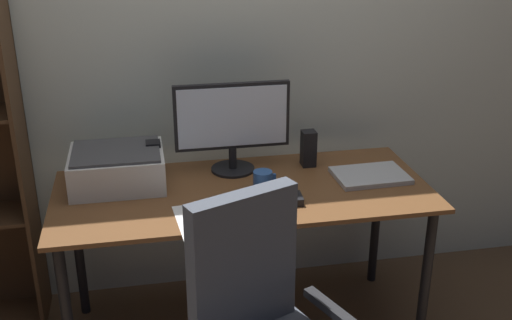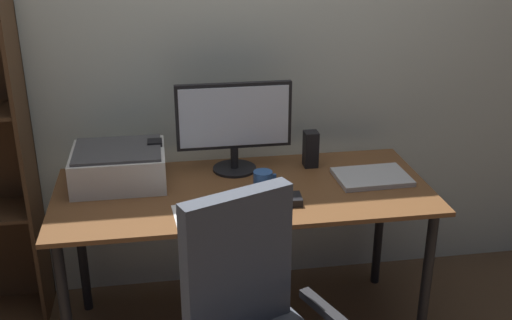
# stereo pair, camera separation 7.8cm
# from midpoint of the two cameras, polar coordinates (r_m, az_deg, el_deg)

# --- Properties ---
(back_wall) EXTENTS (6.40, 0.10, 2.60)m
(back_wall) POSITION_cam_midpoint_polar(r_m,az_deg,el_deg) (3.02, -3.78, 11.24)
(back_wall) COLOR beige
(back_wall) RESTS_ON ground
(desk) EXTENTS (1.62, 0.71, 0.74)m
(desk) POSITION_cam_midpoint_polar(r_m,az_deg,el_deg) (2.73, -2.01, -4.25)
(desk) COLOR brown
(desk) RESTS_ON ground
(monitor) EXTENTS (0.52, 0.20, 0.41)m
(monitor) POSITION_cam_midpoint_polar(r_m,az_deg,el_deg) (2.80, -2.99, 3.52)
(monitor) COLOR black
(monitor) RESTS_ON desk
(keyboard) EXTENTS (0.29, 0.12, 0.02)m
(keyboard) POSITION_cam_midpoint_polar(r_m,az_deg,el_deg) (2.55, -1.96, -4.02)
(keyboard) COLOR #B7BABC
(keyboard) RESTS_ON desk
(mouse) EXTENTS (0.06, 0.10, 0.03)m
(mouse) POSITION_cam_midpoint_polar(r_m,az_deg,el_deg) (2.58, 2.73, -3.55)
(mouse) COLOR black
(mouse) RESTS_ON desk
(coffee_mug) EXTENTS (0.10, 0.08, 0.09)m
(coffee_mug) POSITION_cam_midpoint_polar(r_m,az_deg,el_deg) (2.66, -0.20, -1.95)
(coffee_mug) COLOR #285193
(coffee_mug) RESTS_ON desk
(laptop) EXTENTS (0.33, 0.24, 0.02)m
(laptop) POSITION_cam_midpoint_polar(r_m,az_deg,el_deg) (2.84, 9.62, -1.41)
(laptop) COLOR #B7BABC
(laptop) RESTS_ON desk
(speaker_left) EXTENTS (0.06, 0.07, 0.17)m
(speaker_left) POSITION_cam_midpoint_polar(r_m,az_deg,el_deg) (2.82, -10.08, 0.04)
(speaker_left) COLOR black
(speaker_left) RESTS_ON desk
(speaker_right) EXTENTS (0.06, 0.07, 0.17)m
(speaker_right) POSITION_cam_midpoint_polar(r_m,az_deg,el_deg) (2.91, 4.05, 1.06)
(speaker_right) COLOR black
(speaker_right) RESTS_ON desk
(printer) EXTENTS (0.40, 0.34, 0.16)m
(printer) POSITION_cam_midpoint_polar(r_m,az_deg,el_deg) (2.78, -13.34, -0.68)
(printer) COLOR silver
(printer) RESTS_ON desk
(paper_sheet) EXTENTS (0.23, 0.31, 0.00)m
(paper_sheet) POSITION_cam_midpoint_polar(r_m,az_deg,el_deg) (2.45, -5.67, -5.48)
(paper_sheet) COLOR white
(paper_sheet) RESTS_ON desk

